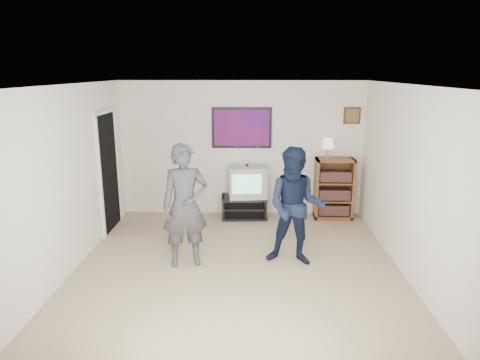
{
  "coord_description": "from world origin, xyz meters",
  "views": [
    {
      "loc": [
        0.2,
        -5.35,
        2.68
      ],
      "look_at": [
        0.02,
        0.57,
        1.15
      ],
      "focal_mm": 32.0,
      "sensor_mm": 36.0,
      "label": 1
    }
  ],
  "objects_px": {
    "person_tall": "(185,206)",
    "bookshelf": "(334,188)",
    "media_stand": "(244,207)",
    "crt_television": "(247,181)",
    "person_short": "(296,207)"
  },
  "relations": [
    {
      "from": "person_tall",
      "to": "bookshelf",
      "type": "bearing_deg",
      "value": 26.26
    },
    {
      "from": "media_stand",
      "to": "bookshelf",
      "type": "xyz_separation_m",
      "value": [
        1.65,
        0.05,
        0.35
      ]
    },
    {
      "from": "crt_television",
      "to": "person_tall",
      "type": "height_order",
      "value": "person_tall"
    },
    {
      "from": "crt_television",
      "to": "person_tall",
      "type": "distance_m",
      "value": 2.17
    },
    {
      "from": "media_stand",
      "to": "bookshelf",
      "type": "relative_size",
      "value": 0.76
    },
    {
      "from": "crt_television",
      "to": "person_short",
      "type": "relative_size",
      "value": 0.4
    },
    {
      "from": "person_tall",
      "to": "person_short",
      "type": "distance_m",
      "value": 1.53
    },
    {
      "from": "bookshelf",
      "to": "person_tall",
      "type": "xyz_separation_m",
      "value": [
        -2.43,
        -2.05,
        0.3
      ]
    },
    {
      "from": "crt_television",
      "to": "bookshelf",
      "type": "distance_m",
      "value": 1.61
    },
    {
      "from": "bookshelf",
      "to": "media_stand",
      "type": "bearing_deg",
      "value": -178.26
    },
    {
      "from": "media_stand",
      "to": "person_tall",
      "type": "xyz_separation_m",
      "value": [
        -0.78,
        -2.0,
        0.66
      ]
    },
    {
      "from": "bookshelf",
      "to": "person_short",
      "type": "xyz_separation_m",
      "value": [
        -0.9,
        -1.97,
        0.28
      ]
    },
    {
      "from": "bookshelf",
      "to": "crt_television",
      "type": "bearing_deg",
      "value": -178.21
    },
    {
      "from": "media_stand",
      "to": "bookshelf",
      "type": "distance_m",
      "value": 1.69
    },
    {
      "from": "media_stand",
      "to": "person_tall",
      "type": "relative_size",
      "value": 0.49
    }
  ]
}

